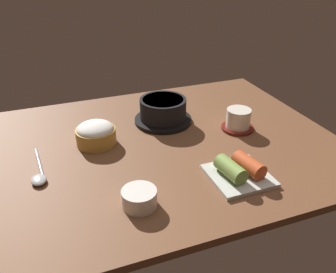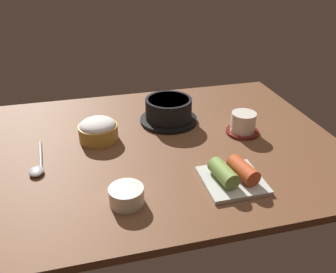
# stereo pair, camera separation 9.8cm
# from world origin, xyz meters

# --- Properties ---
(dining_table) EXTENTS (1.00, 0.76, 0.02)m
(dining_table) POSITION_xyz_m (0.00, 0.00, 0.01)
(dining_table) COLOR brown
(dining_table) RESTS_ON ground
(stone_pot) EXTENTS (0.18, 0.18, 0.08)m
(stone_pot) POSITION_xyz_m (0.06, 0.13, 0.06)
(stone_pot) COLOR black
(stone_pot) RESTS_ON dining_table
(rice_bowl) EXTENTS (0.11, 0.11, 0.06)m
(rice_bowl) POSITION_xyz_m (-0.16, 0.06, 0.05)
(rice_bowl) COLOR #B78C38
(rice_bowl) RESTS_ON dining_table
(tea_cup_with_saucer) EXTENTS (0.10, 0.10, 0.06)m
(tea_cup_with_saucer) POSITION_xyz_m (0.25, -0.00, 0.05)
(tea_cup_with_saucer) COLOR maroon
(tea_cup_with_saucer) RESTS_ON dining_table
(kimchi_plate) EXTENTS (0.14, 0.14, 0.05)m
(kimchi_plate) POSITION_xyz_m (0.13, -0.22, 0.04)
(kimchi_plate) COLOR silver
(kimchi_plate) RESTS_ON dining_table
(side_bowl_near) EXTENTS (0.08, 0.08, 0.04)m
(side_bowl_near) POSITION_xyz_m (-0.13, -0.23, 0.04)
(side_bowl_near) COLOR white
(side_bowl_near) RESTS_ON dining_table
(spoon) EXTENTS (0.04, 0.18, 0.01)m
(spoon) POSITION_xyz_m (-0.32, -0.05, 0.03)
(spoon) COLOR #B7B7BC
(spoon) RESTS_ON dining_table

